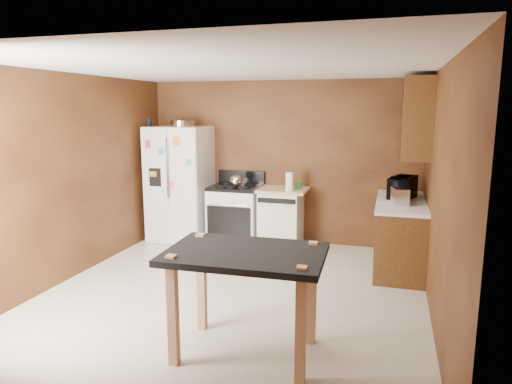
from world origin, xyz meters
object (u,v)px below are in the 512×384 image
at_px(toaster, 400,196).
at_px(dishwasher, 281,217).
at_px(pen_cup, 149,122).
at_px(kettle, 236,181).
at_px(island, 245,266).
at_px(refrigerator, 180,184).
at_px(paper_towel, 290,182).
at_px(microwave, 402,188).
at_px(roasting_pan, 183,123).
at_px(gas_range, 236,213).
at_px(green_canister, 298,185).

height_order(toaster, dishwasher, toaster).
relative_size(pen_cup, toaster, 0.44).
bearing_deg(kettle, island, -69.54).
xyz_separation_m(toaster, dishwasher, (-1.69, 0.74, -0.55)).
relative_size(refrigerator, dishwasher, 2.02).
xyz_separation_m(pen_cup, paper_towel, (2.22, 0.08, -0.84)).
distance_m(pen_cup, microwave, 3.88).
bearing_deg(roasting_pan, gas_range, 0.95).
bearing_deg(pen_cup, refrigerator, 17.04).
xyz_separation_m(roasting_pan, kettle, (0.91, -0.12, -0.85)).
bearing_deg(toaster, paper_towel, 146.26).
bearing_deg(island, pen_cup, 130.73).
height_order(pen_cup, dishwasher, pen_cup).
distance_m(green_canister, island, 3.20).
height_order(pen_cup, microwave, pen_cup).
distance_m(kettle, gas_range, 0.55).
xyz_separation_m(roasting_pan, island, (2.02, -3.09, -1.07)).
xyz_separation_m(toaster, refrigerator, (-3.32, 0.66, -0.10)).
relative_size(toaster, refrigerator, 0.16).
height_order(refrigerator, gas_range, refrigerator).
relative_size(microwave, island, 0.36).
relative_size(green_canister, refrigerator, 0.06).
bearing_deg(pen_cup, green_canister, 6.83).
xyz_separation_m(paper_towel, toaster, (1.53, -0.60, -0.02)).
xyz_separation_m(paper_towel, dishwasher, (-0.16, 0.14, -0.57)).
distance_m(green_canister, dishwasher, 0.55).
height_order(refrigerator, island, refrigerator).
xyz_separation_m(refrigerator, gas_range, (0.91, 0.06, -0.44)).
relative_size(roasting_pan, gas_range, 0.34).
distance_m(pen_cup, gas_range, 1.95).
bearing_deg(island, kettle, 110.46).
relative_size(microwave, dishwasher, 0.54).
distance_m(dishwasher, island, 3.18).
height_order(microwave, gas_range, microwave).
bearing_deg(toaster, kettle, 153.71).
bearing_deg(refrigerator, island, -55.80).
height_order(toaster, gas_range, toaster).
height_order(kettle, toaster, toaster).
bearing_deg(gas_range, kettle, -68.95).
relative_size(green_canister, microwave, 0.24).
bearing_deg(gas_range, paper_towel, -7.58).
distance_m(paper_towel, gas_range, 1.05).
bearing_deg(green_canister, paper_towel, -113.35).
bearing_deg(pen_cup, kettle, 2.57).
relative_size(toaster, dishwasher, 0.31).
distance_m(green_canister, gas_range, 1.08).
relative_size(paper_towel, toaster, 0.95).
xyz_separation_m(kettle, paper_towel, (0.82, 0.02, 0.03)).
xyz_separation_m(paper_towel, gas_range, (-0.88, 0.12, -0.56)).
relative_size(pen_cup, refrigerator, 0.07).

